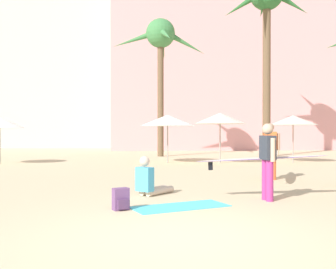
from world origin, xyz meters
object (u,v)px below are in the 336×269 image
(palm_tree_center, at_px, (161,43))
(cafe_umbrella_0, at_px, (168,120))
(palm_tree_far_left, at_px, (267,8))
(person_near_right, at_px, (266,158))
(person_mid_right, at_px, (150,182))
(cafe_umbrella_3, at_px, (220,118))
(person_mid_center, at_px, (271,150))
(cafe_umbrella_1, at_px, (293,120))
(backpack, at_px, (121,199))
(cafe_umbrella_2, at_px, (0,122))
(beach_towel, at_px, (180,207))

(palm_tree_center, bearing_deg, cafe_umbrella_0, -88.82)
(palm_tree_center, bearing_deg, palm_tree_far_left, -5.63)
(palm_tree_far_left, relative_size, person_near_right, 3.52)
(person_mid_right, distance_m, person_near_right, 2.71)
(cafe_umbrella_3, distance_m, person_mid_center, 6.64)
(cafe_umbrella_0, relative_size, cafe_umbrella_1, 1.15)
(backpack, xyz_separation_m, person_near_right, (3.13, 0.97, 0.71))
(cafe_umbrella_2, bearing_deg, palm_tree_far_left, 17.60)
(beach_towel, xyz_separation_m, backpack, (-1.16, -0.23, 0.19))
(cafe_umbrella_0, xyz_separation_m, person_mid_center, (2.77, -6.97, -1.09))
(cafe_umbrella_2, relative_size, person_mid_right, 2.22)
(cafe_umbrella_2, bearing_deg, beach_towel, -56.08)
(cafe_umbrella_2, bearing_deg, person_mid_center, -32.75)
(person_mid_right, bearing_deg, person_mid_center, -13.72)
(palm_tree_far_left, distance_m, palm_tree_center, 6.65)
(person_mid_right, bearing_deg, cafe_umbrella_0, 35.13)
(palm_tree_center, height_order, person_mid_center, palm_tree_center)
(cafe_umbrella_0, height_order, person_mid_center, cafe_umbrella_0)
(cafe_umbrella_1, bearing_deg, person_mid_right, -127.21)
(beach_towel, bearing_deg, person_mid_center, 52.12)
(cafe_umbrella_0, distance_m, cafe_umbrella_3, 2.50)
(cafe_umbrella_2, distance_m, person_mid_right, 11.76)
(cafe_umbrella_3, xyz_separation_m, beach_towel, (-2.91, -10.67, -2.12))
(cafe_umbrella_2, relative_size, person_near_right, 0.73)
(palm_tree_far_left, relative_size, beach_towel, 5.57)
(cafe_umbrella_1, xyz_separation_m, person_mid_center, (-3.28, -6.65, -1.11))
(cafe_umbrella_0, height_order, beach_towel, cafe_umbrella_0)
(person_mid_center, bearing_deg, palm_tree_center, 30.55)
(backpack, height_order, person_near_right, person_near_right)
(palm_tree_center, distance_m, cafe_umbrella_0, 6.88)
(beach_towel, relative_size, person_mid_center, 0.63)
(person_mid_right, distance_m, person_mid_center, 4.68)
(cafe_umbrella_2, distance_m, cafe_umbrella_3, 10.28)
(beach_towel, relative_size, backpack, 4.61)
(palm_tree_far_left, bearing_deg, backpack, -116.61)
(cafe_umbrella_1, bearing_deg, person_mid_center, -116.24)
(cafe_umbrella_0, height_order, backpack, cafe_umbrella_0)
(person_near_right, bearing_deg, cafe_umbrella_3, 76.48)
(cafe_umbrella_1, xyz_separation_m, cafe_umbrella_2, (-13.86, 0.15, -0.13))
(person_mid_center, bearing_deg, cafe_umbrella_3, 19.67)
(backpack, bearing_deg, cafe_umbrella_0, 147.49)
(cafe_umbrella_0, xyz_separation_m, cafe_umbrella_1, (6.05, -0.32, 0.01))
(cafe_umbrella_1, height_order, cafe_umbrella_3, cafe_umbrella_3)
(cafe_umbrella_0, bearing_deg, backpack, -98.09)
(palm_tree_far_left, distance_m, cafe_umbrella_3, 9.05)
(cafe_umbrella_0, bearing_deg, person_mid_right, -96.09)
(palm_tree_far_left, distance_m, cafe_umbrella_1, 8.23)
(person_mid_center, bearing_deg, person_mid_right, 142.02)
(palm_tree_far_left, distance_m, backpack, 19.51)
(palm_tree_far_left, xyz_separation_m, beach_towel, (-6.66, -15.39, -8.86))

